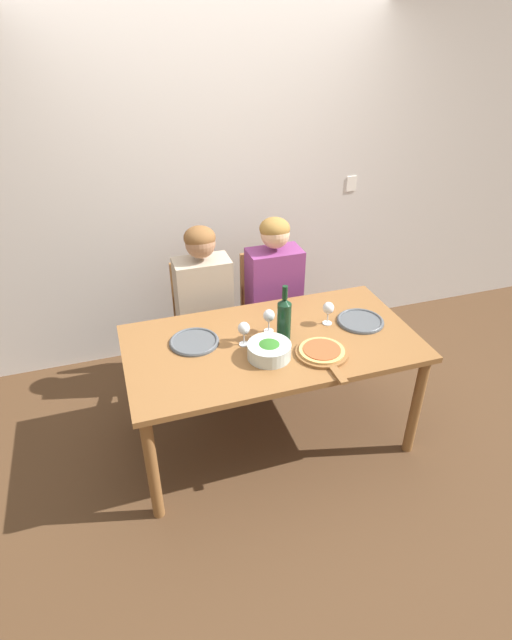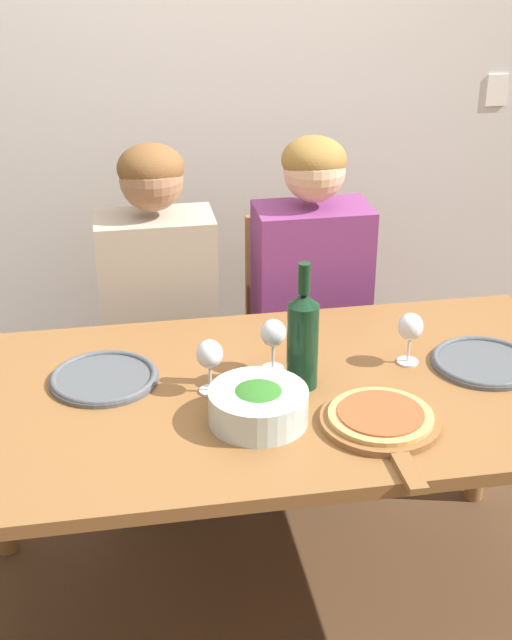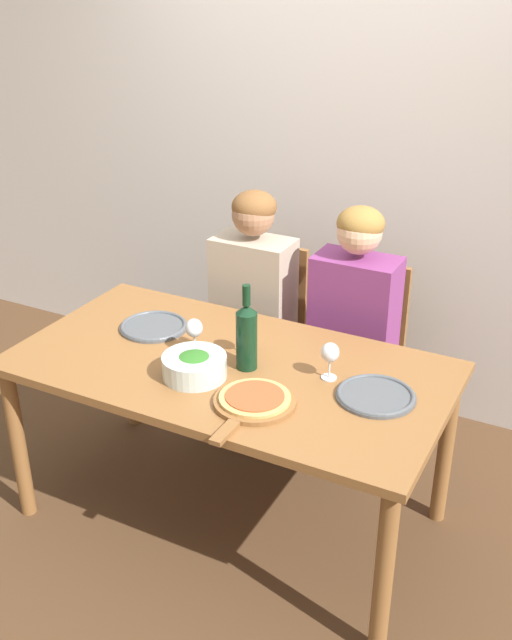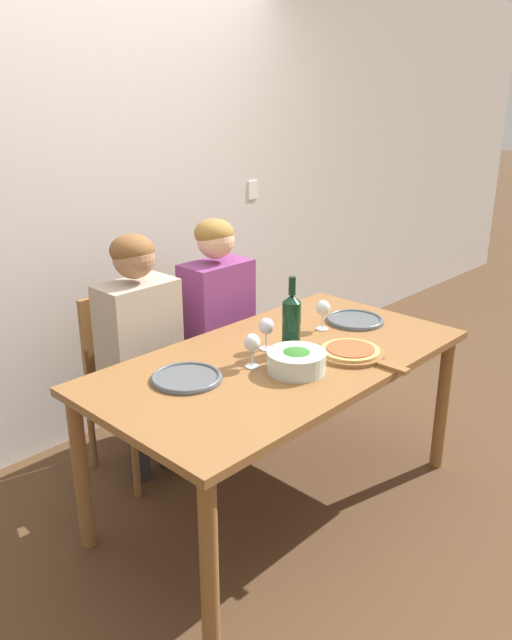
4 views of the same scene
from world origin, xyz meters
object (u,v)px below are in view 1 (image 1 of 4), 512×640
at_px(dinner_plate_right, 360,321).
at_px(wine_glass_right, 328,309).
at_px(person_man, 275,285).
at_px(chair_right, 269,307).
at_px(person_woman, 204,295).
at_px(wine_glass_centre, 269,317).
at_px(wine_bottle, 284,318).
at_px(dinner_plate_left, 194,342).
at_px(wine_glass_left, 244,329).
at_px(chair_left, 203,318).
at_px(pizza_on_board, 322,353).
at_px(broccoli_bowl, 269,350).

distance_m(dinner_plate_right, wine_glass_right, 0.23).
bearing_deg(person_man, chair_right, 90.00).
relative_size(person_woman, wine_glass_centre, 8.23).
xyz_separation_m(person_woman, dinner_plate_right, (0.85, -0.65, 0.02)).
xyz_separation_m(person_man, wine_glass_right, (0.13, -0.60, 0.11)).
relative_size(wine_bottle, dinner_plate_left, 1.20).
relative_size(wine_glass_left, wine_glass_right, 1.00).
xyz_separation_m(chair_left, person_woman, (0.00, -0.11, 0.25)).
relative_size(chair_left, person_man, 0.74).
xyz_separation_m(dinner_plate_left, pizza_on_board, (0.67, -0.34, 0.01)).
bearing_deg(wine_bottle, wine_glass_centre, 121.35).
height_order(person_woman, wine_bottle, person_woman).
bearing_deg(person_woman, person_man, 0.00).
bearing_deg(person_woman, wine_glass_left, -82.42).
relative_size(dinner_plate_left, pizza_on_board, 0.67).
bearing_deg(person_man, dinner_plate_right, -62.87).
distance_m(person_woman, pizza_on_board, 1.02).
distance_m(chair_right, wine_glass_centre, 0.81).
height_order(chair_left, dinner_plate_right, chair_left).
bearing_deg(chair_left, wine_glass_centre, -68.30).
xyz_separation_m(person_man, wine_glass_centre, (-0.25, -0.58, 0.11)).
bearing_deg(chair_right, wine_glass_left, -119.15).
relative_size(dinner_plate_right, pizza_on_board, 0.67).
relative_size(chair_right, pizza_on_board, 2.08).
xyz_separation_m(wine_glass_right, wine_glass_centre, (-0.38, 0.03, 0.00)).
distance_m(chair_left, wine_glass_centre, 0.82).
bearing_deg(wine_glass_left, person_man, 57.02).
relative_size(person_woman, wine_bottle, 3.54).
bearing_deg(person_woman, dinner_plate_right, -37.40).
xyz_separation_m(broccoli_bowl, wine_glass_right, (0.46, 0.22, 0.06)).
height_order(wine_bottle, broccoli_bowl, wine_bottle).
xyz_separation_m(dinner_plate_left, wine_glass_right, (0.84, -0.04, 0.10)).
bearing_deg(chair_left, chair_right, 0.00).
xyz_separation_m(person_woman, dinner_plate_left, (-0.19, -0.56, 0.02)).
xyz_separation_m(chair_left, pizza_on_board, (0.48, -1.01, 0.27)).
relative_size(chair_left, wine_glass_right, 6.06).
bearing_deg(wine_glass_left, broccoli_bowl, -58.53).
height_order(wine_bottle, wine_glass_centre, wine_bottle).
bearing_deg(pizza_on_board, broccoli_bowl, 165.70).
bearing_deg(wine_glass_centre, broccoli_bowl, -108.80).
bearing_deg(wine_glass_right, chair_left, 132.37).
relative_size(person_woman, dinner_plate_left, 4.24).
height_order(person_man, pizza_on_board, person_man).
bearing_deg(person_man, wine_glass_right, -77.85).
bearing_deg(wine_glass_right, dinner_plate_left, 176.93).
relative_size(person_man, wine_glass_left, 8.23).
xyz_separation_m(chair_right, person_woman, (-0.52, -0.11, 0.25)).
bearing_deg(pizza_on_board, dinner_plate_right, 33.58).
relative_size(person_man, dinner_plate_right, 4.24).
distance_m(person_woman, dinner_plate_left, 0.59).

